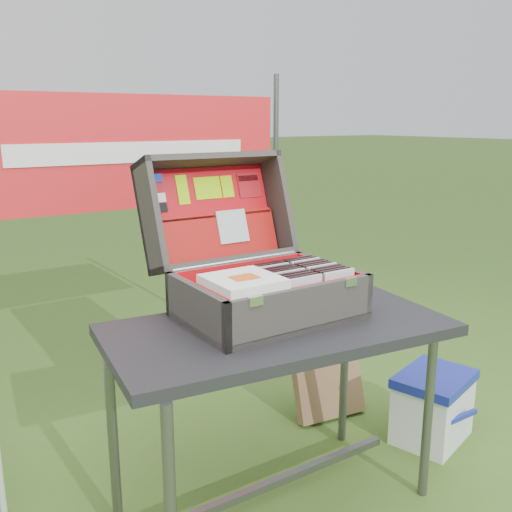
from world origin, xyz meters
TOP-DOWN VIEW (x-y plane):
  - ground at (0.00, 0.00)m, footprint 80.00×80.00m
  - table at (0.07, -0.04)m, footprint 1.26×0.74m
  - table_top at (0.07, -0.04)m, footprint 1.26×0.74m
  - table_leg_fr at (0.61, -0.28)m, footprint 0.04×0.04m
  - table_leg_bl at (-0.48, 0.20)m, footprint 0.04×0.04m
  - table_leg_br at (0.61, 0.20)m, footprint 0.04×0.04m
  - table_brace at (0.07, -0.04)m, footprint 1.05×0.03m
  - suitcase at (0.08, 0.10)m, footprint 0.61×0.60m
  - suitcase_base_bottom at (0.08, 0.04)m, footprint 0.61×0.44m
  - suitcase_base_wall_front at (0.08, -0.16)m, footprint 0.61×0.02m
  - suitcase_base_wall_back at (0.08, 0.25)m, footprint 0.61×0.02m
  - suitcase_base_wall_left at (-0.21, 0.04)m, footprint 0.02×0.44m
  - suitcase_base_wall_right at (0.38, 0.04)m, footprint 0.02×0.44m
  - suitcase_liner_floor at (0.08, 0.04)m, footprint 0.56×0.39m
  - suitcase_latch_left at (-0.12, -0.18)m, footprint 0.05×0.01m
  - suitcase_latch_right at (0.28, -0.18)m, footprint 0.05×0.01m
  - suitcase_hinge at (0.08, 0.26)m, footprint 0.55×0.02m
  - suitcase_lid_back at (0.08, 0.48)m, footprint 0.61×0.16m
  - suitcase_lid_rim_far at (0.08, 0.48)m, footprint 0.61×0.16m
  - suitcase_lid_rim_near at (0.08, 0.34)m, footprint 0.61×0.16m
  - suitcase_lid_rim_left at (-0.21, 0.41)m, footprint 0.02×0.30m
  - suitcase_lid_rim_right at (0.38, 0.41)m, footprint 0.02×0.30m
  - suitcase_lid_liner at (0.08, 0.46)m, footprint 0.56×0.13m
  - suitcase_liner_wall_front at (0.08, -0.15)m, footprint 0.56×0.01m
  - suitcase_liner_wall_back at (0.08, 0.24)m, footprint 0.56×0.01m
  - suitcase_liner_wall_left at (-0.20, 0.04)m, footprint 0.01×0.39m
  - suitcase_liner_wall_right at (0.36, 0.04)m, footprint 0.01×0.39m
  - suitcase_lid_pocket at (0.08, 0.41)m, footprint 0.54×0.09m
  - suitcase_pocket_edge at (0.08, 0.43)m, footprint 0.53×0.03m
  - suitcase_pocket_cd at (0.15, 0.41)m, footprint 0.14×0.05m
  - lid_sticker_cc_a at (-0.14, 0.51)m, footprint 0.06×0.01m
  - lid_sticker_cc_b at (-0.14, 0.50)m, footprint 0.06×0.01m
  - lid_sticker_cc_c at (-0.14, 0.48)m, footprint 0.06×0.01m
  - lid_sticker_cc_d at (-0.14, 0.47)m, footprint 0.06×0.01m
  - lid_card_neon_tall at (-0.03, 0.49)m, footprint 0.05×0.04m
  - lid_card_neon_main at (0.08, 0.49)m, footprint 0.12×0.03m
  - lid_card_neon_small at (0.17, 0.49)m, footprint 0.05×0.03m
  - lid_sticker_band at (0.28, 0.49)m, footprint 0.11×0.04m
  - lid_sticker_band_bar at (0.28, 0.50)m, footprint 0.10×0.01m
  - cd_left_0 at (0.12, -0.13)m, footprint 0.14×0.01m
  - cd_left_1 at (0.12, -0.10)m, footprint 0.14×0.01m
  - cd_left_2 at (0.12, -0.08)m, footprint 0.14×0.01m
  - cd_left_3 at (0.12, -0.05)m, footprint 0.14×0.01m
  - cd_left_4 at (0.12, -0.03)m, footprint 0.14×0.01m
  - cd_left_5 at (0.12, -0.01)m, footprint 0.14×0.01m
  - cd_left_6 at (0.12, 0.02)m, footprint 0.14×0.01m
  - cd_left_7 at (0.12, 0.04)m, footprint 0.14×0.01m
  - cd_left_8 at (0.12, 0.07)m, footprint 0.14×0.01m
  - cd_left_9 at (0.12, 0.09)m, footprint 0.14×0.01m
  - cd_left_10 at (0.12, 0.11)m, footprint 0.14×0.01m
  - cd_right_0 at (0.27, -0.13)m, footprint 0.14×0.01m
  - cd_right_1 at (0.27, -0.10)m, footprint 0.14×0.01m
  - cd_right_2 at (0.27, -0.08)m, footprint 0.14×0.01m
  - cd_right_3 at (0.27, -0.05)m, footprint 0.14×0.01m
  - cd_right_4 at (0.27, -0.03)m, footprint 0.14×0.01m
  - cd_right_5 at (0.27, -0.01)m, footprint 0.14×0.01m
  - cd_right_6 at (0.27, 0.02)m, footprint 0.14×0.01m
  - cd_right_7 at (0.27, 0.04)m, footprint 0.14×0.01m
  - cd_right_8 at (0.27, 0.07)m, footprint 0.14×0.01m
  - cd_right_9 at (0.27, 0.09)m, footprint 0.14×0.01m
  - cd_right_10 at (0.27, 0.11)m, footprint 0.14×0.01m
  - songbook_0 at (-0.08, -0.04)m, footprint 0.23×0.23m
  - songbook_1 at (-0.08, -0.04)m, footprint 0.23×0.23m
  - songbook_2 at (-0.08, -0.04)m, footprint 0.23×0.23m
  - songbook_3 at (-0.08, -0.04)m, footprint 0.23×0.23m
  - songbook_4 at (-0.08, -0.04)m, footprint 0.23×0.23m
  - songbook_5 at (-0.08, -0.04)m, footprint 0.23×0.23m
  - songbook_graphic at (-0.08, -0.05)m, footprint 0.09×0.07m
  - cooler at (0.96, -0.03)m, footprint 0.43×0.37m
  - cooler_body at (0.96, -0.03)m, footprint 0.41×0.35m
  - cooler_lid at (0.96, -0.03)m, footprint 0.43×0.37m
  - cooler_handle at (0.96, -0.17)m, footprint 0.22×0.02m
  - chair_leg_fr at (-0.82, 0.44)m, footprint 0.02×0.02m
  - cardboard_box at (0.70, 0.41)m, footprint 0.38×0.22m
  - banner_post_right at (0.85, 1.10)m, footprint 0.03×0.03m
  - banner at (0.00, 1.09)m, footprint 1.60×0.02m
  - banner_text at (0.00, 1.08)m, footprint 1.20×0.00m

SIDE VIEW (x-z plane):
  - ground at x=0.00m, z-range 0.00..0.00m
  - table_brace at x=0.07m, z-range 0.10..0.14m
  - cooler_body at x=0.96m, z-range 0.00..0.28m
  - cooler at x=0.96m, z-range 0.00..0.32m
  - cooler_handle at x=0.96m, z-range 0.16..0.18m
  - cardboard_box at x=0.70m, z-range 0.00..0.38m
  - chair_leg_fr at x=-0.82m, z-range 0.00..0.42m
  - cooler_lid at x=0.96m, z-range 0.28..0.32m
  - table_leg_fr at x=0.61m, z-range 0.00..0.71m
  - table_leg_bl at x=-0.48m, z-range 0.00..0.71m
  - table_leg_br at x=0.61m, z-range 0.00..0.71m
  - table at x=0.07m, z-range 0.00..0.75m
  - table_top at x=0.07m, z-range 0.71..0.75m
  - suitcase_base_bottom at x=0.08m, z-range 0.75..0.77m
  - suitcase_liner_floor at x=0.08m, z-range 0.77..0.78m
  - suitcase_base_wall_front at x=0.08m, z-range 0.75..0.91m
  - suitcase_base_wall_back at x=0.08m, z-range 0.75..0.91m
  - suitcase_base_wall_left at x=-0.21m, z-range 0.75..0.91m
  - suitcase_base_wall_right at x=0.38m, z-range 0.75..0.91m
  - suitcase_liner_wall_front at x=0.08m, z-range 0.77..0.91m
  - suitcase_liner_wall_back at x=0.08m, z-range 0.77..0.91m
  - suitcase_liner_wall_left at x=-0.20m, z-range 0.77..0.91m
  - suitcase_liner_wall_right at x=0.36m, z-range 0.77..0.91m
  - banner_post_right at x=0.85m, z-range 0.00..1.70m
  - cd_left_0 at x=0.12m, z-range 0.78..0.94m
  - cd_left_1 at x=0.12m, z-range 0.78..0.94m
  - cd_left_2 at x=0.12m, z-range 0.78..0.94m
  - cd_left_3 at x=0.12m, z-range 0.78..0.94m
  - cd_left_4 at x=0.12m, z-range 0.78..0.94m
  - cd_left_5 at x=0.12m, z-range 0.78..0.94m
  - cd_left_6 at x=0.12m, z-range 0.78..0.94m
  - cd_left_7 at x=0.12m, z-range 0.78..0.94m
  - cd_left_8 at x=0.12m, z-range 0.78..0.94m
  - cd_left_9 at x=0.12m, z-range 0.78..0.94m
  - cd_left_10 at x=0.12m, z-range 0.78..0.94m
  - cd_right_0 at x=0.27m, z-range 0.78..0.94m
  - cd_right_1 at x=0.27m, z-range 0.78..0.94m
  - cd_right_2 at x=0.27m, z-range 0.78..0.94m
  - cd_right_3 at x=0.27m, z-range 0.78..0.94m
  - cd_right_4 at x=0.27m, z-range 0.78..0.94m
  - cd_right_5 at x=0.27m, z-range 0.78..0.94m
  - cd_right_6 at x=0.27m, z-range 0.78..0.94m
  - cd_right_7 at x=0.27m, z-range 0.78..0.94m
  - cd_right_8 at x=0.27m, z-range 0.78..0.94m
  - cd_right_9 at x=0.27m, z-range 0.78..0.94m
  - cd_right_10 at x=0.27m, z-range 0.78..0.94m
  - suitcase_lid_rim_near at x=0.08m, z-range 0.86..0.94m
  - suitcase_latch_left at x=-0.12m, z-range 0.89..0.92m
  - suitcase_latch_right at x=0.28m, z-range 0.89..0.92m
  - suitcase_hinge at x=0.08m, z-range 0.91..0.92m
  - songbook_0 at x=-0.08m, z-range 0.91..0.92m
  - songbook_1 at x=-0.08m, z-range 0.92..0.92m
  - songbook_2 at x=-0.08m, z-range 0.92..0.93m
  - songbook_3 at x=-0.08m, z-range 0.93..0.93m
  - songbook_4 at x=-0.08m, z-range 0.93..0.94m
  - songbook_5 at x=-0.08m, z-range 0.94..0.94m
  - songbook_graphic at x=-0.08m, z-range 0.95..0.95m
  - suitcase_lid_pocket at x=0.08m, z-range 0.90..1.08m
  - suitcase_pocket_cd at x=0.15m, z-range 0.96..1.09m
  - suitcase at x=0.08m, z-range 0.75..1.30m
  - suitcase_pocket_edge at x=0.08m, z-range 1.06..1.08m
  - suitcase_lid_back at x=0.08m, z-range 0.86..1.28m
  - suitcase_lid_liner at x=0.08m, z-range 0.89..1.26m
  - suitcase_lid_rim_left at x=-0.21m, z-range 0.86..1.33m
  - suitcase_lid_rim_right at x=0.38m, z-range 0.86..1.33m
  - lid_sticker_cc_d at x=-0.14m, z-range 1.10..1.14m
  - lid_sticker_cc_c at x=-0.14m, z-range 1.14..1.17m
  - lid_card_neon_tall at x=-0.03m, z-range 1.12..1.24m
  - lid_card_neon_main at x=0.08m, z-range 1.13..1.22m
  - lid_card_neon_small at x=0.17m, z-range 1.13..1.22m
  - lid_sticker_band at x=0.28m, z-range 1.13..1.23m
  - lid_sticker_cc_b at x=-0.14m, z-range 1.18..1.21m
  - lid_sticker_band_bar at x=0.28m, z-range 1.20..1.22m
  - lid_sticker_cc_a at x=-0.14m, z-range 1.21..1.25m
  - suitcase_lid_rim_far at x=0.08m, z-range 1.25..1.33m
  - banner at x=0.00m, z-range 1.02..1.58m
  - banner_text at x=0.00m, z-range 1.25..1.35m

